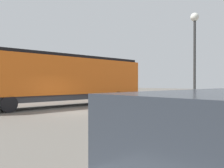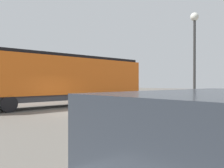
{
  "view_description": "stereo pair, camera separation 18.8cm",
  "coord_description": "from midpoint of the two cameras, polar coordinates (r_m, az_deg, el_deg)",
  "views": [
    {
      "loc": [
        12.86,
        -8.94,
        1.91
      ],
      "look_at": [
        -0.04,
        3.47,
        1.81
      ],
      "focal_mm": 38.59,
      "sensor_mm": 36.0,
      "label": 1
    },
    {
      "loc": [
        12.99,
        -8.8,
        1.91
      ],
      "look_at": [
        -0.04,
        3.47,
        1.81
      ],
      "focal_mm": 38.59,
      "sensor_mm": 36.0,
      "label": 2
    }
  ],
  "objects": [
    {
      "name": "platform_fence",
      "position": [
        18.76,
        12.03,
        -3.04
      ],
      "size": [
        0.05,
        8.9,
        1.26
      ],
      "color": "black",
      "rests_on": "ground_plane"
    },
    {
      "name": "lamp_post",
      "position": [
        16.39,
        18.67,
        9.43
      ],
      "size": [
        0.53,
        0.53,
        6.36
      ],
      "color": "#2D2D2D",
      "rests_on": "ground_plane"
    },
    {
      "name": "ground_plane",
      "position": [
        15.79,
        -9.4,
        -6.62
      ],
      "size": [
        120.0,
        120.0,
        0.0
      ],
      "primitive_type": "plane",
      "color": "#666059"
    },
    {
      "name": "locomotive",
      "position": [
        20.26,
        -10.29,
        1.47
      ],
      "size": [
        2.88,
        15.3,
        4.13
      ],
      "color": "orange",
      "rests_on": "ground_plane"
    }
  ]
}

